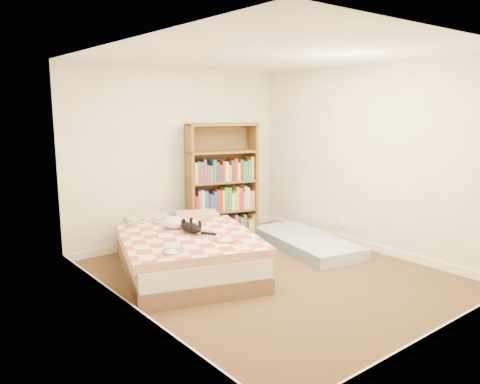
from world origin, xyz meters
TOP-DOWN VIEW (x-y plane):
  - room at (0.00, 0.00)m, footprint 3.51×4.01m
  - bed at (-0.70, 0.80)m, footprint 1.99×2.37m
  - bookshelf at (0.50, 1.68)m, footprint 1.12×0.61m
  - floor_mattress at (1.14, 0.54)m, footprint 1.13×1.87m
  - black_cat at (-0.65, 0.73)m, footprint 0.20×0.60m
  - white_dog at (-0.70, 1.00)m, footprint 0.30×0.31m

SIDE VIEW (x-z plane):
  - floor_mattress at x=1.14m, z-range 0.00..0.16m
  - bed at x=-0.70m, z-range -0.02..0.52m
  - black_cat at x=-0.65m, z-range 0.48..0.61m
  - white_dog at x=-0.70m, z-range 0.49..0.63m
  - bookshelf at x=0.50m, z-range -0.25..1.47m
  - room at x=0.00m, z-range -0.06..2.45m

